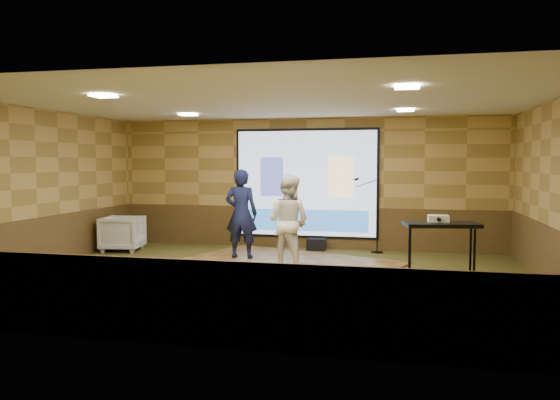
% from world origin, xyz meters
% --- Properties ---
extents(ground, '(9.00, 9.00, 0.00)m').
position_xyz_m(ground, '(0.00, 0.00, 0.00)').
color(ground, '#2E3317').
rests_on(ground, ground).
extents(room_shell, '(9.04, 7.04, 3.02)m').
position_xyz_m(room_shell, '(0.00, 0.00, 2.09)').
color(room_shell, '#B28F4A').
rests_on(room_shell, ground).
extents(wainscot_back, '(9.00, 0.04, 0.95)m').
position_xyz_m(wainscot_back, '(0.00, 3.48, 0.47)').
color(wainscot_back, '#483618').
rests_on(wainscot_back, ground).
extents(wainscot_front, '(9.00, 0.04, 0.95)m').
position_xyz_m(wainscot_front, '(0.00, -3.48, 0.47)').
color(wainscot_front, '#483618').
rests_on(wainscot_front, ground).
extents(wainscot_left, '(0.04, 7.00, 0.95)m').
position_xyz_m(wainscot_left, '(-4.48, 0.00, 0.47)').
color(wainscot_left, '#483618').
rests_on(wainscot_left, ground).
extents(wainscot_right, '(0.04, 7.00, 0.95)m').
position_xyz_m(wainscot_right, '(4.48, 0.00, 0.47)').
color(wainscot_right, '#483618').
rests_on(wainscot_right, ground).
extents(projector_screen, '(3.32, 0.06, 2.52)m').
position_xyz_m(projector_screen, '(0.00, 3.44, 1.47)').
color(projector_screen, black).
rests_on(projector_screen, room_shell).
extents(downlight_nw, '(0.32, 0.32, 0.02)m').
position_xyz_m(downlight_nw, '(-2.20, 1.80, 2.97)').
color(downlight_nw, '#F6E5B9').
rests_on(downlight_nw, room_shell).
extents(downlight_ne, '(0.32, 0.32, 0.02)m').
position_xyz_m(downlight_ne, '(2.20, 1.80, 2.97)').
color(downlight_ne, '#F6E5B9').
rests_on(downlight_ne, room_shell).
extents(downlight_sw, '(0.32, 0.32, 0.02)m').
position_xyz_m(downlight_sw, '(-2.20, -1.50, 2.97)').
color(downlight_sw, '#F6E5B9').
rests_on(downlight_sw, room_shell).
extents(downlight_se, '(0.32, 0.32, 0.02)m').
position_xyz_m(downlight_se, '(2.20, -1.50, 2.97)').
color(downlight_se, '#F6E5B9').
rests_on(downlight_se, room_shell).
extents(dance_floor, '(4.95, 4.34, 0.03)m').
position_xyz_m(dance_floor, '(-0.09, 1.23, 0.01)').
color(dance_floor, olive).
rests_on(dance_floor, ground).
extents(player_left, '(0.67, 0.45, 1.82)m').
position_xyz_m(player_left, '(-1.04, 1.72, 0.94)').
color(player_left, '#121739').
rests_on(player_left, dance_floor).
extents(player_right, '(1.01, 0.90, 1.72)m').
position_xyz_m(player_right, '(0.12, 0.87, 0.89)').
color(player_right, silver).
rests_on(player_right, dance_floor).
extents(av_table, '(1.05, 0.55, 1.11)m').
position_xyz_m(av_table, '(2.72, -0.66, 0.80)').
color(av_table, black).
rests_on(av_table, ground).
extents(projector, '(0.31, 0.26, 0.10)m').
position_xyz_m(projector, '(2.69, -0.59, 1.16)').
color(projector, white).
rests_on(projector, av_table).
extents(mic_stand, '(0.65, 0.27, 1.66)m').
position_xyz_m(mic_stand, '(1.58, 3.16, 0.49)').
color(mic_stand, black).
rests_on(mic_stand, ground).
extents(banquet_chair, '(0.99, 0.97, 0.79)m').
position_xyz_m(banquet_chair, '(-3.93, 2.14, 0.39)').
color(banquet_chair, gray).
rests_on(banquet_chair, ground).
extents(duffel_bag, '(0.43, 0.29, 0.26)m').
position_xyz_m(duffel_bag, '(0.28, 3.20, 0.13)').
color(duffel_bag, black).
rests_on(duffel_bag, ground).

